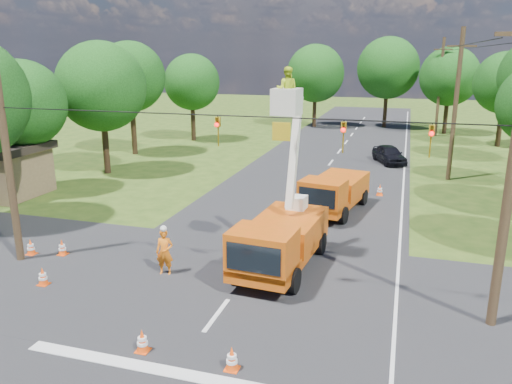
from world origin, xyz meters
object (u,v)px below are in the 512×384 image
(second_truck, at_px, (334,192))
(tree_left_f, at_px, (192,82))
(traffic_cone_7, at_px, (380,190))
(pole_right_mid, at_px, (456,104))
(traffic_cone_3, at_px, (344,211))
(traffic_cone_4, at_px, (43,276))
(ground_worker, at_px, (165,252))
(traffic_cone_1, at_px, (232,359))
(traffic_cone_2, at_px, (287,241))
(traffic_cone_6, at_px, (31,247))
(pole_right_far, at_px, (440,87))
(tree_far_c, at_px, (450,76))
(tree_left_d, at_px, (101,87))
(tree_far_a, at_px, (316,73))
(distant_car, at_px, (389,154))
(traffic_cone_5, at_px, (62,247))
(traffic_cone_0, at_px, (142,341))
(pole_left, at_px, (7,154))
(tree_right_e, at_px, (505,83))
(tree_left_e, at_px, (130,77))
(tree_left_c, at_px, (22,104))
(pole_right_near, at_px, (512,167))
(tree_far_b, at_px, (388,68))
(bucket_truck, at_px, (281,230))

(second_truck, relative_size, tree_left_f, 0.74)
(traffic_cone_7, relative_size, pole_right_mid, 0.07)
(traffic_cone_3, xyz_separation_m, traffic_cone_4, (-9.65, -11.22, 0.00))
(ground_worker, height_order, traffic_cone_1, ground_worker)
(traffic_cone_2, bearing_deg, tree_left_f, 121.48)
(traffic_cone_6, distance_m, pole_right_far, 43.58)
(pole_right_far, relative_size, tree_far_c, 1.09)
(tree_left_d, xyz_separation_m, tree_left_f, (0.20, 15.00, -0.44))
(traffic_cone_1, xyz_separation_m, pole_right_mid, (7.05, 24.60, 4.75))
(tree_far_a, bearing_deg, distant_car, -63.37)
(tree_left_f, bearing_deg, traffic_cone_7, -39.33)
(pole_right_far, height_order, tree_far_c, pole_right_far)
(second_truck, height_order, traffic_cone_4, second_truck)
(traffic_cone_5, distance_m, traffic_cone_7, 18.30)
(traffic_cone_0, distance_m, pole_left, 10.25)
(traffic_cone_1, distance_m, tree_far_c, 47.63)
(traffic_cone_1, distance_m, tree_left_f, 38.59)
(traffic_cone_4, xyz_separation_m, pole_right_mid, (15.46, 21.73, 4.75))
(traffic_cone_4, distance_m, tree_right_e, 42.54)
(tree_left_e, bearing_deg, traffic_cone_0, -59.69)
(pole_left, distance_m, tree_far_c, 46.12)
(traffic_cone_5, height_order, tree_far_a, tree_far_a)
(second_truck, relative_size, pole_right_far, 0.62)
(traffic_cone_6, distance_m, tree_left_d, 16.50)
(traffic_cone_1, height_order, tree_left_c, tree_left_c)
(distant_car, distance_m, tree_left_f, 20.62)
(traffic_cone_1, height_order, tree_left_f, tree_left_f)
(pole_right_near, relative_size, pole_left, 1.11)
(tree_right_e, bearing_deg, traffic_cone_4, -119.47)
(pole_right_near, bearing_deg, pole_right_far, 90.00)
(traffic_cone_2, height_order, tree_right_e, tree_right_e)
(tree_far_b, bearing_deg, tree_far_a, -165.96)
(ground_worker, relative_size, distant_car, 0.44)
(traffic_cone_0, distance_m, pole_right_near, 11.79)
(traffic_cone_2, bearing_deg, tree_far_a, 98.62)
(traffic_cone_1, distance_m, traffic_cone_2, 9.07)
(pole_right_far, bearing_deg, traffic_cone_2, -102.15)
(traffic_cone_5, bearing_deg, tree_far_a, 85.74)
(pole_right_mid, xyz_separation_m, pole_left, (-18.00, -20.00, -0.61))
(traffic_cone_6, relative_size, traffic_cone_7, 1.00)
(pole_right_mid, xyz_separation_m, tree_left_d, (-23.50, -5.00, 1.02))
(traffic_cone_4, bearing_deg, bucket_truck, 26.13)
(tree_left_c, height_order, tree_left_f, tree_left_f)
(traffic_cone_1, relative_size, tree_far_c, 0.08)
(traffic_cone_5, distance_m, pole_right_mid, 25.76)
(pole_left, distance_m, tree_far_b, 46.76)
(ground_worker, relative_size, traffic_cone_0, 2.62)
(ground_worker, xyz_separation_m, tree_far_b, (6.07, 44.55, 5.88))
(traffic_cone_5, bearing_deg, traffic_cone_3, 38.38)
(tree_left_c, height_order, tree_far_a, tree_far_a)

